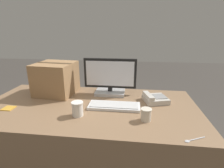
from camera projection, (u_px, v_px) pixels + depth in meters
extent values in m
cube|color=#8C6B4C|center=(91.00, 142.00, 1.58)|extent=(1.80, 0.90, 0.74)
cube|color=#B7B7B7|center=(110.00, 92.00, 1.72)|extent=(0.28, 0.20, 0.03)
cylinder|color=black|center=(110.00, 89.00, 1.71)|extent=(0.04, 0.04, 0.04)
cube|color=black|center=(110.00, 73.00, 1.66)|extent=(0.50, 0.03, 0.28)
cube|color=white|center=(110.00, 74.00, 1.64)|extent=(0.45, 0.01, 0.24)
cube|color=silver|center=(114.00, 106.00, 1.42)|extent=(0.42, 0.16, 0.02)
cube|color=silver|center=(114.00, 104.00, 1.42)|extent=(0.39, 0.13, 0.01)
cube|color=beige|center=(155.00, 99.00, 1.53)|extent=(0.23, 0.23, 0.04)
cube|color=beige|center=(148.00, 96.00, 1.51)|extent=(0.09, 0.18, 0.03)
cube|color=gray|center=(159.00, 96.00, 1.53)|extent=(0.13, 0.14, 0.01)
cylinder|color=white|center=(78.00, 109.00, 1.28)|extent=(0.08, 0.08, 0.10)
cylinder|color=white|center=(77.00, 103.00, 1.26)|extent=(0.09, 0.09, 0.01)
cylinder|color=beige|center=(146.00, 115.00, 1.21)|extent=(0.07, 0.07, 0.08)
cylinder|color=beige|center=(146.00, 109.00, 1.20)|extent=(0.08, 0.08, 0.01)
cube|color=silver|center=(197.00, 139.00, 1.02)|extent=(0.11, 0.06, 0.00)
ellipsoid|color=silver|center=(187.00, 141.00, 1.00)|extent=(0.04, 0.03, 0.00)
cube|color=#9E754C|center=(56.00, 79.00, 1.69)|extent=(0.38, 0.37, 0.30)
cube|color=brown|center=(54.00, 63.00, 1.64)|extent=(0.34, 0.07, 0.00)
cube|color=gold|center=(9.00, 108.00, 1.40)|extent=(0.09, 0.09, 0.01)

